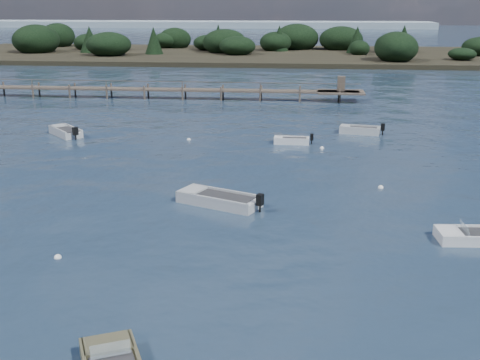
# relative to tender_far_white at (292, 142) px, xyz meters

# --- Properties ---
(ground) EXTENTS (400.00, 400.00, 0.00)m
(ground) POSITION_rel_tender_far_white_xyz_m (0.85, 32.63, -0.14)
(ground) COLOR #182739
(ground) RESTS_ON ground
(tender_far_white) EXTENTS (2.99, 1.11, 1.02)m
(tender_far_white) POSITION_rel_tender_far_white_xyz_m (0.00, 0.00, 0.00)
(tender_far_white) COLOR silver
(tender_far_white) RESTS_ON ground
(tender_far_grey) EXTENTS (3.53, 3.62, 1.30)m
(tender_far_grey) POSITION_rel_tender_far_white_xyz_m (-18.27, 1.03, 0.04)
(tender_far_grey) COLOR #A4A8AB
(tender_far_grey) RESTS_ON ground
(dinghy_mid_grey) EXTENTS (4.87, 3.35, 1.23)m
(dinghy_mid_grey) POSITION_rel_tender_far_white_xyz_m (-3.59, -14.70, 0.02)
(dinghy_mid_grey) COLOR #A4A8AB
(dinghy_mid_grey) RESTS_ON ground
(tender_far_grey_b) EXTENTS (3.67, 1.90, 1.23)m
(tender_far_grey_b) POSITION_rel_tender_far_white_xyz_m (5.50, 4.19, 0.03)
(tender_far_grey_b) COLOR #A4A8AB
(tender_far_grey_b) RESTS_ON ground
(buoy_c) EXTENTS (0.32, 0.32, 0.32)m
(buoy_c) POSITION_rel_tender_far_white_xyz_m (-9.47, -22.33, -0.14)
(buoy_c) COLOR white
(buoy_c) RESTS_ON ground
(buoy_e) EXTENTS (0.32, 0.32, 0.32)m
(buoy_e) POSITION_rel_tender_far_white_xyz_m (2.27, -1.33, -0.14)
(buoy_e) COLOR white
(buoy_e) RESTS_ON ground
(buoy_extra_a) EXTENTS (0.32, 0.32, 0.32)m
(buoy_extra_a) POSITION_rel_tender_far_white_xyz_m (-8.05, 0.45, -0.14)
(buoy_extra_a) COLOR white
(buoy_extra_a) RESTS_ON ground
(buoy_extra_b) EXTENTS (0.32, 0.32, 0.32)m
(buoy_extra_b) POSITION_rel_tender_far_white_xyz_m (5.41, -10.82, -0.14)
(buoy_extra_b) COLOR white
(buoy_extra_b) RESTS_ON ground
(jetty) EXTENTS (64.50, 3.20, 3.40)m
(jetty) POSITION_rel_tender_far_white_xyz_m (-20.89, 20.62, 0.84)
(jetty) COLOR brown
(jetty) RESTS_ON ground
(far_headland) EXTENTS (190.00, 40.00, 5.80)m
(far_headland) POSITION_rel_tender_far_white_xyz_m (25.85, 72.63, 1.82)
(far_headland) COLOR black
(far_headland) RESTS_ON ground
(distant_haze) EXTENTS (280.00, 20.00, 2.40)m
(distant_haze) POSITION_rel_tender_far_white_xyz_m (-89.15, 202.63, -0.14)
(distant_haze) COLOR #8295A1
(distant_haze) RESTS_ON ground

